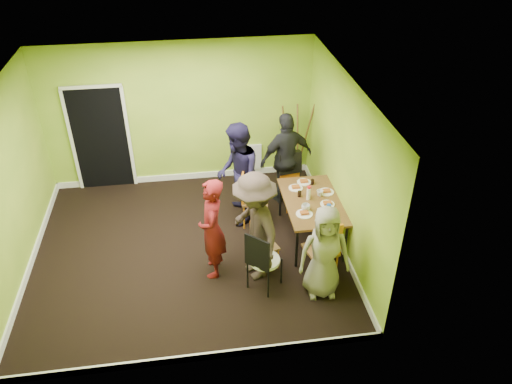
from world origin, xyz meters
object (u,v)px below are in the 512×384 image
chair_left_near (261,244)px  chair_back_end (290,169)px  blue_bottle (329,209)px  chair_bentwood (262,259)px  person_left_near (255,227)px  person_left_far (238,175)px  chair_left_far (250,195)px  person_back_end (286,158)px  orange_bottle (308,195)px  person_front_end (324,252)px  dining_table (312,203)px  easel (296,141)px  chair_front_end (324,248)px  thermos (309,194)px  person_standing (212,229)px

chair_left_near → chair_back_end: size_ratio=0.83×
chair_left_near → blue_bottle: bearing=81.8°
chair_bentwood → person_left_near: bearing=141.5°
chair_left_near → person_left_far: (-0.20, 1.33, 0.45)m
chair_left_far → chair_bentwood: chair_left_far is taller
chair_back_end → person_back_end: bearing=-71.4°
person_left_far → person_left_near: (0.08, -1.45, -0.03)m
orange_bottle → person_front_end: bearing=-93.4°
chair_back_end → blue_bottle: size_ratio=5.80×
dining_table → easel: easel is taller
chair_front_end → chair_bentwood: bearing=170.7°
chair_left_far → orange_bottle: bearing=76.3°
chair_front_end → easel: size_ratio=0.66×
blue_bottle → chair_front_end: bearing=-109.4°
chair_left_far → thermos: (0.89, -0.50, 0.26)m
person_left_near → dining_table: bearing=108.2°
chair_front_end → thermos: (0.01, 1.07, 0.26)m
chair_left_far → person_front_end: 2.01m
easel → orange_bottle: (-0.20, -1.87, 0.00)m
thermos → chair_left_far: bearing=150.6°
chair_back_end → orange_bottle: size_ratio=11.57×
dining_table → person_standing: (-1.67, -0.62, 0.13)m
easel → thermos: 1.94m
chair_back_end → person_back_end: (-0.06, 0.11, 0.16)m
person_front_end → thermos: bearing=90.6°
blue_bottle → chair_left_near: bearing=-167.7°
person_standing → person_left_far: bearing=162.0°
person_left_far → person_left_near: bearing=6.5°
dining_table → chair_front_end: 1.03m
chair_left_far → person_back_end: 1.03m
person_standing → person_back_end: person_back_end is taller
chair_front_end → orange_bottle: (0.01, 1.14, 0.19)m
dining_table → person_standing: bearing=-159.8°
chair_left_near → chair_back_end: bearing=134.5°
chair_back_end → orange_bottle: 0.99m
orange_bottle → person_left_near: person_left_near is taller
dining_table → person_standing: person_standing is taller
person_back_end → person_front_end: bearing=73.6°
person_left_far → person_standing: bearing=-18.9°
chair_bentwood → person_back_end: 2.46m
chair_bentwood → person_standing: bearing=-173.3°
chair_left_far → person_left_far: person_left_far is taller
chair_left_near → person_front_end: person_front_end is taller
person_standing → person_back_end: 2.35m
chair_left_far → person_left_far: (-0.20, 0.15, 0.33)m
thermos → person_front_end: 1.34m
chair_bentwood → thermos: chair_bentwood is taller
dining_table → person_left_near: (-1.06, -0.75, 0.20)m
chair_front_end → blue_bottle: size_ratio=6.06×
person_left_far → person_front_end: person_left_far is taller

